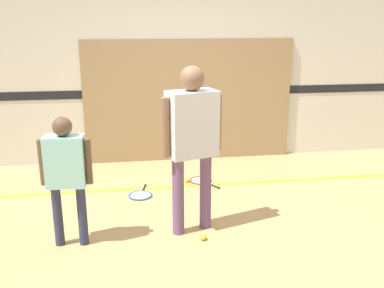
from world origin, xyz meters
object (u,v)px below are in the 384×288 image
tennis_ball_near_instructor (203,237)px  racket_second_spare (141,195)px  tennis_ball_by_spare_racket (187,180)px  person_student_left (66,168)px  racket_spare_on_floor (202,181)px  person_instructor (192,133)px

tennis_ball_near_instructor → racket_second_spare: bearing=115.7°
racket_second_spare → tennis_ball_by_spare_racket: bearing=-46.7°
person_student_left → racket_second_spare: person_student_left is taller
racket_second_spare → racket_spare_on_floor: bearing=-53.7°
tennis_ball_by_spare_racket → person_student_left: bearing=-132.1°
person_student_left → tennis_ball_by_spare_racket: person_student_left is taller
racket_second_spare → tennis_ball_by_spare_racket: 0.71m
racket_second_spare → tennis_ball_near_instructor: 1.31m
tennis_ball_near_instructor → racket_spare_on_floor: bearing=80.9°
racket_second_spare → person_instructor: bearing=-139.9°
racket_second_spare → tennis_ball_by_spare_racket: tennis_ball_by_spare_racket is taller
person_student_left → tennis_ball_by_spare_racket: bearing=52.5°
person_instructor → racket_spare_on_floor: person_instructor is taller
person_student_left → racket_spare_on_floor: size_ratio=2.43×
person_student_left → racket_spare_on_floor: bearing=48.2°
person_student_left → tennis_ball_by_spare_racket: size_ratio=18.85×
racket_spare_on_floor → person_student_left: bearing=-78.9°
tennis_ball_near_instructor → tennis_ball_by_spare_racket: (0.05, 1.54, 0.00)m
racket_second_spare → tennis_ball_near_instructor: tennis_ball_near_instructor is taller
person_instructor → racket_spare_on_floor: size_ratio=3.24×
person_instructor → tennis_ball_by_spare_racket: 1.65m
person_instructor → racket_second_spare: (-0.49, 0.95, -1.02)m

